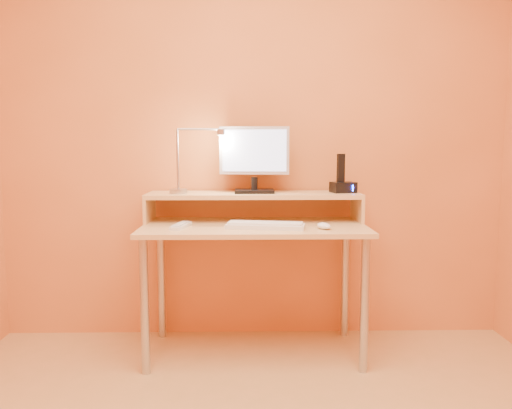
{
  "coord_description": "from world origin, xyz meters",
  "views": [
    {
      "loc": [
        -0.04,
        -1.51,
        1.15
      ],
      "look_at": [
        0.01,
        1.13,
        0.84
      ],
      "focal_mm": 35.37,
      "sensor_mm": 36.0,
      "label": 1
    }
  ],
  "objects_px": {
    "monitor_panel": "(254,151)",
    "keyboard": "(265,226)",
    "lamp_base": "(178,191)",
    "mouse": "(324,226)",
    "phone_dock": "(343,187)",
    "remote_control": "(181,226)"
  },
  "relations": [
    {
      "from": "lamp_base",
      "to": "keyboard",
      "type": "bearing_deg",
      "value": -26.33
    },
    {
      "from": "monitor_panel",
      "to": "mouse",
      "type": "height_order",
      "value": "monitor_panel"
    },
    {
      "from": "monitor_panel",
      "to": "lamp_base",
      "type": "bearing_deg",
      "value": -169.74
    },
    {
      "from": "keyboard",
      "to": "mouse",
      "type": "bearing_deg",
      "value": 4.09
    },
    {
      "from": "phone_dock",
      "to": "lamp_base",
      "type": "bearing_deg",
      "value": 167.89
    },
    {
      "from": "monitor_panel",
      "to": "remote_control",
      "type": "distance_m",
      "value": 0.6
    },
    {
      "from": "monitor_panel",
      "to": "lamp_base",
      "type": "xyz_separation_m",
      "value": [
        -0.43,
        -0.04,
        -0.23
      ]
    },
    {
      "from": "keyboard",
      "to": "mouse",
      "type": "distance_m",
      "value": 0.3
    },
    {
      "from": "phone_dock",
      "to": "keyboard",
      "type": "relative_size",
      "value": 0.32
    },
    {
      "from": "monitor_panel",
      "to": "remote_control",
      "type": "relative_size",
      "value": 1.99
    },
    {
      "from": "mouse",
      "to": "remote_control",
      "type": "height_order",
      "value": "mouse"
    },
    {
      "from": "monitor_panel",
      "to": "keyboard",
      "type": "distance_m",
      "value": 0.48
    },
    {
      "from": "lamp_base",
      "to": "mouse",
      "type": "height_order",
      "value": "lamp_base"
    },
    {
      "from": "mouse",
      "to": "phone_dock",
      "type": "bearing_deg",
      "value": 40.52
    },
    {
      "from": "remote_control",
      "to": "lamp_base",
      "type": "bearing_deg",
      "value": 113.54
    },
    {
      "from": "monitor_panel",
      "to": "keyboard",
      "type": "bearing_deg",
      "value": -74.44
    },
    {
      "from": "mouse",
      "to": "keyboard",
      "type": "bearing_deg",
      "value": 151.37
    },
    {
      "from": "phone_dock",
      "to": "mouse",
      "type": "bearing_deg",
      "value": -130.99
    },
    {
      "from": "monitor_panel",
      "to": "remote_control",
      "type": "xyz_separation_m",
      "value": [
        -0.39,
        -0.25,
        -0.39
      ]
    },
    {
      "from": "keyboard",
      "to": "remote_control",
      "type": "xyz_separation_m",
      "value": [
        -0.44,
        0.03,
        -0.0
      ]
    },
    {
      "from": "monitor_panel",
      "to": "keyboard",
      "type": "xyz_separation_m",
      "value": [
        0.05,
        -0.28,
        -0.39
      ]
    },
    {
      "from": "mouse",
      "to": "remote_control",
      "type": "xyz_separation_m",
      "value": [
        -0.74,
        0.06,
        -0.01
      ]
    }
  ]
}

